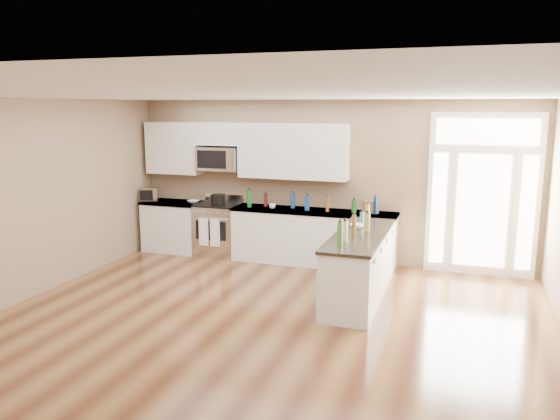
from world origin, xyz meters
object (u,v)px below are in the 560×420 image
Objects in this scene: peninsula_cabinet at (359,268)px; toaster_oven at (150,194)px; stockpot at (218,199)px; kitchen_range at (218,229)px.

toaster_oven is (-4.22, 1.37, 0.63)m from peninsula_cabinet.
toaster_oven is at bearing 179.39° from stockpot.
stockpot reaches higher than kitchen_range.
stockpot is (-2.82, 1.35, 0.62)m from peninsula_cabinet.
kitchen_range is (-2.87, 1.45, 0.05)m from peninsula_cabinet.
stockpot is at bearing -61.23° from kitchen_range.
toaster_oven is (-1.40, 0.01, 0.02)m from stockpot.
kitchen_range is at bearing -18.65° from toaster_oven.
toaster_oven is at bearing -176.58° from kitchen_range.
toaster_oven reaches higher than kitchen_range.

